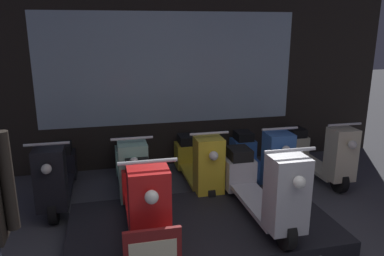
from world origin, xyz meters
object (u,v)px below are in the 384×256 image
Objects in this scene: scooter_backrow_0 at (58,174)px; scooter_backrow_4 at (317,153)px; scooter_backrow_3 at (260,157)px; scooter_backrow_2 at (198,163)px; scooter_display_left at (143,198)px; scooter_display_right at (261,186)px; scooter_backrow_1 at (130,168)px.

scooter_backrow_0 is 3.67m from scooter_backrow_4.
scooter_backrow_0 and scooter_backrow_3 have the same top height.
scooter_backrow_2 is 0.92m from scooter_backrow_3.
scooter_display_left is 1.00× the size of scooter_backrow_3.
scooter_display_right is 1.00× the size of scooter_backrow_4.
scooter_display_right reaches higher than scooter_backrow_1.
scooter_display_left is 1.00× the size of scooter_backrow_2.
scooter_backrow_3 is (0.56, 1.33, -0.19)m from scooter_display_right.
scooter_display_left is at bearing -154.02° from scooter_backrow_4.
scooter_backrow_0 and scooter_backrow_4 have the same top height.
scooter_backrow_2 is 1.00× the size of scooter_backrow_3.
scooter_display_left reaches higher than scooter_backrow_4.
scooter_backrow_4 is (2.72, 1.33, -0.19)m from scooter_display_left.
scooter_backrow_4 is (2.75, 0.00, 0.00)m from scooter_backrow_1.
scooter_display_left is 1.61m from scooter_backrow_2.
scooter_backrow_0 is at bearing 180.00° from scooter_backrow_3.
scooter_backrow_0 is at bearing 180.00° from scooter_backrow_1.
scooter_backrow_4 is at bearing 25.98° from scooter_display_left.
scooter_display_right is 2.57m from scooter_backrow_0.
scooter_display_left reaches higher than scooter_backrow_2.
scooter_display_right is at bearing 0.00° from scooter_display_left.
scooter_backrow_4 is at bearing 0.00° from scooter_backrow_3.
scooter_display_left is 1.24m from scooter_display_right.
scooter_display_right is at bearing -46.21° from scooter_backrow_1.
scooter_display_right is 1.00× the size of scooter_backrow_2.
scooter_display_right is 1.00× the size of scooter_backrow_3.
scooter_backrow_2 is at bearing 104.94° from scooter_display_right.
scooter_display_right is at bearing -75.06° from scooter_backrow_2.
scooter_backrow_1 is (0.92, 0.00, 0.00)m from scooter_backrow_0.
scooter_backrow_2 is 1.83m from scooter_backrow_4.
scooter_display_left and scooter_display_right have the same top height.
scooter_backrow_3 is 1.00× the size of scooter_backrow_4.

